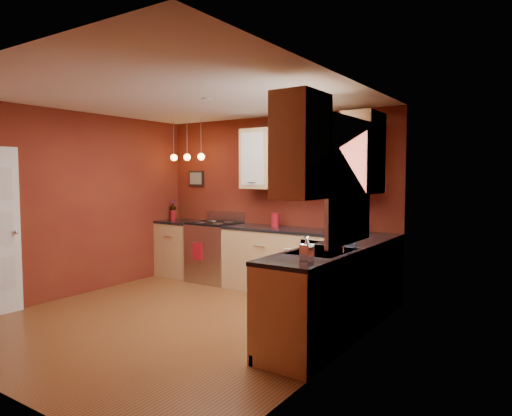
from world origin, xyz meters
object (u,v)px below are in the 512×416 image
Objects in this scene: gas_range at (215,251)px; coffee_maker at (350,224)px; sink at (323,253)px; red_canister at (275,220)px; soap_pump at (307,248)px.

gas_range is 4.34× the size of coffee_maker.
sink reaches higher than red_canister.
coffee_maker is at bearing 102.18° from sink.
red_canister is 1.22m from coffee_maker.
sink is 0.58m from soap_pump.
sink is (2.62, -1.50, 0.43)m from gas_range.
coffee_maker is (1.22, -0.10, 0.02)m from red_canister.
coffee_maker is (2.30, 0.00, 0.58)m from gas_range.
red_canister reaches higher than gas_range.
sink is at bearing 101.17° from soap_pump.
sink is 3.19× the size of soap_pump.
sink is 2.23m from red_canister.
red_canister is 0.78× the size of coffee_maker.
gas_range is at bearing 158.78° from coffee_maker.
red_canister is 0.91× the size of soap_pump.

